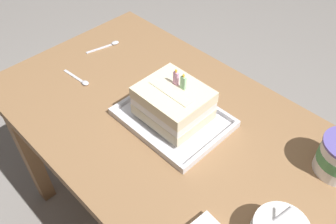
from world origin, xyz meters
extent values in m
cube|color=olive|center=(0.00, 0.00, 0.71)|extent=(1.19, 0.73, 0.04)
cube|color=olive|center=(-0.53, -0.30, 0.35)|extent=(0.06, 0.06, 0.69)
cube|color=olive|center=(-0.53, 0.30, 0.35)|extent=(0.06, 0.06, 0.69)
cube|color=olive|center=(0.53, 0.30, 0.35)|extent=(0.06, 0.06, 0.69)
cube|color=silver|center=(0.03, 0.01, 0.73)|extent=(0.33, 0.26, 0.01)
cube|color=silver|center=(0.03, -0.11, 0.75)|extent=(0.33, 0.01, 0.02)
cube|color=silver|center=(0.03, 0.14, 0.75)|extent=(0.33, 0.01, 0.02)
cube|color=silver|center=(-0.13, 0.01, 0.75)|extent=(0.01, 0.24, 0.02)
cube|color=silver|center=(0.19, 0.01, 0.75)|extent=(0.01, 0.24, 0.02)
cube|color=beige|center=(0.03, 0.01, 0.77)|extent=(0.20, 0.17, 0.04)
cube|color=white|center=(0.03, 0.01, 0.81)|extent=(0.20, 0.17, 0.03)
cube|color=beige|center=(0.03, 0.01, 0.84)|extent=(0.20, 0.17, 0.04)
cube|color=beige|center=(0.03, 0.00, 0.86)|extent=(0.15, 0.03, 0.00)
cube|color=#E099C6|center=(0.02, 0.04, 0.88)|extent=(0.02, 0.01, 0.04)
ellipsoid|color=yellow|center=(0.02, 0.04, 0.91)|extent=(0.01, 0.01, 0.01)
cube|color=#99DB9E|center=(0.05, 0.04, 0.88)|extent=(0.02, 0.01, 0.04)
ellipsoid|color=yellow|center=(0.05, 0.04, 0.91)|extent=(0.01, 0.01, 0.01)
cylinder|color=silver|center=(0.47, -0.09, 0.82)|extent=(0.03, 0.05, 0.06)
ellipsoid|color=silver|center=(-0.31, -0.08, 0.74)|extent=(0.03, 0.02, 0.01)
cube|color=silver|center=(-0.38, -0.09, 0.73)|extent=(0.10, 0.02, 0.00)
ellipsoid|color=silver|center=(-0.43, 0.15, 0.74)|extent=(0.03, 0.04, 0.01)
cube|color=silver|center=(-0.45, 0.08, 0.73)|extent=(0.04, 0.11, 0.00)
camera|label=1|loc=(0.57, -0.54, 1.55)|focal=37.52mm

